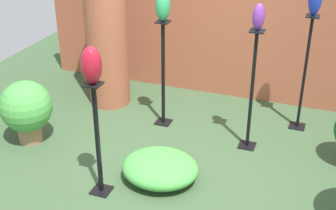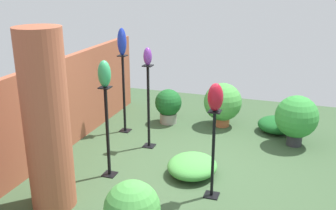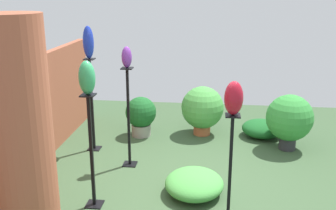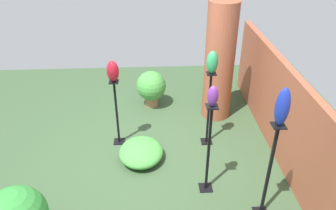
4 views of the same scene
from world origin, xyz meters
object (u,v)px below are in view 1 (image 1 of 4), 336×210
Objects in this scene: pedestal_cobalt at (304,78)px; pedestal_violet at (251,96)px; pedestal_ruby at (98,145)px; potted_plant_walkway_edge at (26,108)px; pedestal_jade at (163,78)px; art_vase_violet at (259,17)px; art_vase_jade at (163,5)px; brick_pillar at (106,23)px; art_vase_ruby at (92,65)px.

pedestal_cobalt is 0.88m from pedestal_violet.
potted_plant_walkway_edge is (-1.31, 0.61, -0.12)m from pedestal_ruby.
pedestal_jade is (-1.69, -0.51, -0.05)m from pedestal_cobalt.
pedestal_violet is (-0.52, -0.70, -0.01)m from pedestal_cobalt.
pedestal_jade is at bearing 86.86° from pedestal_ruby.
pedestal_ruby is 1.90m from pedestal_violet.
pedestal_violet is (1.26, 1.41, 0.11)m from pedestal_ruby.
pedestal_violet is 4.96× the size of art_vase_violet.
art_vase_jade is (-1.17, 0.19, 0.91)m from pedestal_violet.
art_vase_jade reaches higher than pedestal_jade.
pedestal_violet is 0.94m from art_vase_violet.
pedestal_violet is at bearing 180.00° from art_vase_violet.
art_vase_jade is (0.09, 1.61, 1.02)m from pedestal_ruby.
pedestal_violet is (2.12, -0.53, -0.49)m from brick_pillar.
art_vase_ruby reaches higher than pedestal_ruby.
art_vase_violet is at bearing -9.41° from art_vase_jade.
art_vase_violet is at bearing 0.00° from pedestal_violet.
brick_pillar is 1.58m from potted_plant_walkway_edge.
pedestal_ruby is 1.57× the size of potted_plant_walkway_edge.
art_vase_violet is at bearing -13.94° from brick_pillar.
pedestal_cobalt is 4.08× the size of art_vase_ruby.
potted_plant_walkway_edge is at bearing -144.45° from art_vase_jade.
art_vase_jade is at bearing -19.27° from brick_pillar.
art_vase_ruby is at bearing -25.14° from potted_plant_walkway_edge.
pedestal_ruby is at bearing -66.03° from brick_pillar.
art_vase_ruby is (-0.09, -1.61, 0.79)m from pedestal_jade.
art_vase_violet is at bearing -9.41° from pedestal_jade.
art_vase_violet reaches higher than pedestal_jade.
brick_pillar is 2.14m from art_vase_ruby.
pedestal_violet reaches higher than pedestal_ruby.
pedestal_jade is at bearing 90.00° from art_vase_jade.
pedestal_ruby is 3.40× the size of art_vase_ruby.
brick_pillar is at bearing 166.06° from art_vase_violet.
art_vase_ruby is 0.46× the size of potted_plant_walkway_edge.
pedestal_jade is at bearing -19.27° from brick_pillar.
art_vase_jade reaches higher than art_vase_ruby.
pedestal_ruby is 2.17m from art_vase_violet.
potted_plant_walkway_edge is (-2.56, -0.80, -1.17)m from art_vase_violet.
art_vase_jade is 0.48× the size of potted_plant_walkway_edge.
art_vase_violet is (0.00, 0.00, 0.94)m from pedestal_violet.
art_vase_ruby reaches higher than pedestal_jade.
brick_pillar is 2.96× the size of potted_plant_walkway_edge.
art_vase_ruby is (-1.78, -2.12, 0.74)m from pedestal_cobalt.
pedestal_violet reaches higher than pedestal_jade.
art_vase_jade reaches higher than pedestal_ruby.
art_vase_ruby is (0.86, -1.94, 0.26)m from brick_pillar.
art_vase_violet reaches higher than art_vase_ruby.
pedestal_jade is at bearing 35.55° from potted_plant_walkway_edge.
pedestal_jade is 3.80× the size of art_vase_ruby.
pedestal_ruby is at bearing -131.65° from art_vase_violet.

